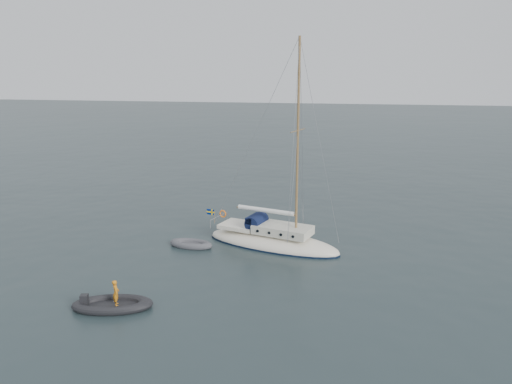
# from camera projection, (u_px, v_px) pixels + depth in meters

# --- Properties ---
(ground) EXTENTS (300.00, 300.00, 0.00)m
(ground) POSITION_uv_depth(u_px,v_px,m) (287.00, 249.00, 32.10)
(ground) COLOR black
(ground) RESTS_ON ground
(sailboat) EXTENTS (9.68, 2.90, 13.78)m
(sailboat) POSITION_uv_depth(u_px,v_px,m) (273.00, 231.00, 32.51)
(sailboat) COLOR #F1E7CD
(sailboat) RESTS_ON ground
(dinghy) EXTENTS (2.93, 1.32, 0.42)m
(dinghy) POSITION_uv_depth(u_px,v_px,m) (191.00, 244.00, 32.51)
(dinghy) COLOR #515056
(dinghy) RESTS_ON ground
(rib) EXTENTS (3.89, 1.77, 1.48)m
(rib) POSITION_uv_depth(u_px,v_px,m) (112.00, 304.00, 24.03)
(rib) COLOR black
(rib) RESTS_ON ground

